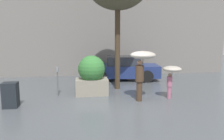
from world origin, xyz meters
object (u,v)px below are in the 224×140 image
object	(u,v)px
person_child	(172,72)
newspaper_box	(11,95)
parking_meter	(57,75)
planter_box	(92,75)
parked_car_near	(123,69)
person_adult	(142,62)

from	to	relation	value
person_child	newspaper_box	size ratio (longest dim) A/B	1.49
parking_meter	person_child	bearing A→B (deg)	-14.37
planter_box	newspaper_box	world-z (taller)	planter_box
person_child	parked_car_near	distance (m)	4.46
planter_box	person_child	xyz separation A→B (m)	(3.10, -1.15, 0.23)
planter_box	parking_meter	bearing A→B (deg)	179.51
planter_box	person_child	size ratio (longest dim) A/B	1.27
parking_meter	newspaper_box	distance (m)	2.06
person_child	parking_meter	bearing A→B (deg)	-139.57
planter_box	newspaper_box	size ratio (longest dim) A/B	1.89
parked_car_near	person_child	bearing A→B (deg)	-157.94
parked_car_near	planter_box	bearing A→B (deg)	155.28
person_child	newspaper_box	distance (m)	6.07
person_adult	parking_meter	bearing A→B (deg)	138.10
parked_car_near	parking_meter	xyz separation A→B (m)	(-3.44, -3.14, 0.25)
person_adult	planter_box	bearing A→B (deg)	125.69
person_child	planter_box	bearing A→B (deg)	-145.56
planter_box	person_child	distance (m)	3.32
person_adult	parked_car_near	bearing A→B (deg)	66.27
person_child	parked_car_near	xyz separation A→B (m)	(-1.10, 4.30, -0.46)
planter_box	parked_car_near	bearing A→B (deg)	57.59
planter_box	person_adult	distance (m)	2.32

